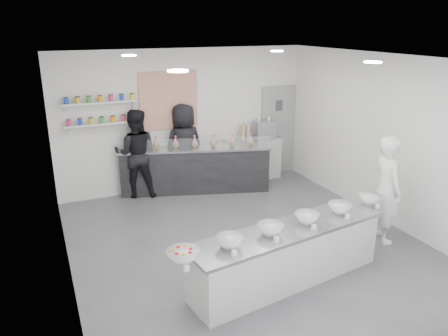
# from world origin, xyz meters

# --- Properties ---
(floor) EXTENTS (6.00, 6.00, 0.00)m
(floor) POSITION_xyz_m (0.00, 0.00, 0.00)
(floor) COLOR #515156
(floor) RESTS_ON ground
(ceiling) EXTENTS (6.00, 6.00, 0.00)m
(ceiling) POSITION_xyz_m (0.00, 0.00, 3.00)
(ceiling) COLOR white
(ceiling) RESTS_ON floor
(back_wall) EXTENTS (5.50, 0.00, 5.50)m
(back_wall) POSITION_xyz_m (0.00, 3.00, 1.50)
(back_wall) COLOR white
(back_wall) RESTS_ON floor
(left_wall) EXTENTS (0.00, 6.00, 6.00)m
(left_wall) POSITION_xyz_m (-2.75, 0.00, 1.50)
(left_wall) COLOR white
(left_wall) RESTS_ON floor
(right_wall) EXTENTS (0.00, 6.00, 6.00)m
(right_wall) POSITION_xyz_m (2.75, 0.00, 1.50)
(right_wall) COLOR white
(right_wall) RESTS_ON floor
(back_door) EXTENTS (0.88, 0.04, 2.10)m
(back_door) POSITION_xyz_m (2.30, 2.97, 1.05)
(back_door) COLOR gray
(back_door) RESTS_ON floor
(pattern_panel) EXTENTS (1.25, 0.03, 1.20)m
(pattern_panel) POSITION_xyz_m (-0.35, 2.98, 1.95)
(pattern_panel) COLOR #C33F17
(pattern_panel) RESTS_ON back_wall
(jar_shelf_lower) EXTENTS (1.45, 0.22, 0.04)m
(jar_shelf_lower) POSITION_xyz_m (-1.75, 2.90, 1.60)
(jar_shelf_lower) COLOR silver
(jar_shelf_lower) RESTS_ON back_wall
(jar_shelf_upper) EXTENTS (1.45, 0.22, 0.04)m
(jar_shelf_upper) POSITION_xyz_m (-1.75, 2.90, 2.02)
(jar_shelf_upper) COLOR silver
(jar_shelf_upper) RESTS_ON back_wall
(preserve_jars) EXTENTS (1.45, 0.10, 0.56)m
(preserve_jars) POSITION_xyz_m (-1.75, 2.88, 1.88)
(preserve_jars) COLOR #D82F5D
(preserve_jars) RESTS_ON jar_shelf_lower
(downlight_0) EXTENTS (0.24, 0.24, 0.02)m
(downlight_0) POSITION_xyz_m (-1.40, -1.00, 2.98)
(downlight_0) COLOR white
(downlight_0) RESTS_ON ceiling
(downlight_1) EXTENTS (0.24, 0.24, 0.02)m
(downlight_1) POSITION_xyz_m (1.40, -1.00, 2.98)
(downlight_1) COLOR white
(downlight_1) RESTS_ON ceiling
(downlight_2) EXTENTS (0.24, 0.24, 0.02)m
(downlight_2) POSITION_xyz_m (-1.40, 1.60, 2.98)
(downlight_2) COLOR white
(downlight_2) RESTS_ON ceiling
(downlight_3) EXTENTS (0.24, 0.24, 0.02)m
(downlight_3) POSITION_xyz_m (1.40, 1.60, 2.98)
(downlight_3) COLOR white
(downlight_3) RESTS_ON ceiling
(prep_counter) EXTENTS (3.08, 1.13, 0.82)m
(prep_counter) POSITION_xyz_m (0.05, -1.21, 0.41)
(prep_counter) COLOR beige
(prep_counter) RESTS_ON floor
(back_bar) EXTENTS (3.21, 1.49, 0.98)m
(back_bar) POSITION_xyz_m (0.07, 2.60, 0.49)
(back_bar) COLOR black
(back_bar) RESTS_ON floor
(sneeze_guard) EXTENTS (3.00, 0.93, 0.27)m
(sneeze_guard) POSITION_xyz_m (-0.01, 2.33, 1.12)
(sneeze_guard) COLOR white
(sneeze_guard) RESTS_ON back_bar
(espresso_ledge) EXTENTS (1.32, 0.42, 0.98)m
(espresso_ledge) POSITION_xyz_m (1.55, 2.78, 0.49)
(espresso_ledge) COLOR beige
(espresso_ledge) RESTS_ON floor
(espresso_machine) EXTENTS (0.49, 0.34, 0.37)m
(espresso_machine) POSITION_xyz_m (1.82, 2.78, 1.17)
(espresso_machine) COLOR #93969E
(espresso_machine) RESTS_ON espresso_ledge
(cup_stacks) EXTENTS (0.24, 0.24, 0.33)m
(cup_stacks) POSITION_xyz_m (1.33, 2.78, 1.15)
(cup_stacks) COLOR tan
(cup_stacks) RESTS_ON espresso_ledge
(prep_bowls) EXTENTS (3.63, 0.99, 0.14)m
(prep_bowls) POSITION_xyz_m (0.05, -1.21, 0.89)
(prep_bowls) COLOR white
(prep_bowls) RESTS_ON prep_counter
(label_cards) EXTENTS (3.31, 0.04, 0.07)m
(label_cards) POSITION_xyz_m (-0.03, -1.70, 0.86)
(label_cards) COLOR white
(label_cards) RESTS_ON prep_counter
(cookie_bags) EXTENTS (2.47, 0.88, 0.26)m
(cookie_bags) POSITION_xyz_m (0.07, 2.60, 1.11)
(cookie_bags) COLOR #D760A7
(cookie_bags) RESTS_ON back_bar
(woman_prep) EXTENTS (0.55, 0.73, 1.80)m
(woman_prep) POSITION_xyz_m (2.18, -0.77, 0.90)
(woman_prep) COLOR white
(woman_prep) RESTS_ON floor
(staff_left) EXTENTS (1.07, 0.95, 1.84)m
(staff_left) POSITION_xyz_m (-1.13, 2.85, 0.92)
(staff_left) COLOR black
(staff_left) RESTS_ON floor
(staff_right) EXTENTS (1.03, 0.78, 1.89)m
(staff_right) POSITION_xyz_m (-0.09, 2.85, 0.94)
(staff_right) COLOR black
(staff_right) RESTS_ON floor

